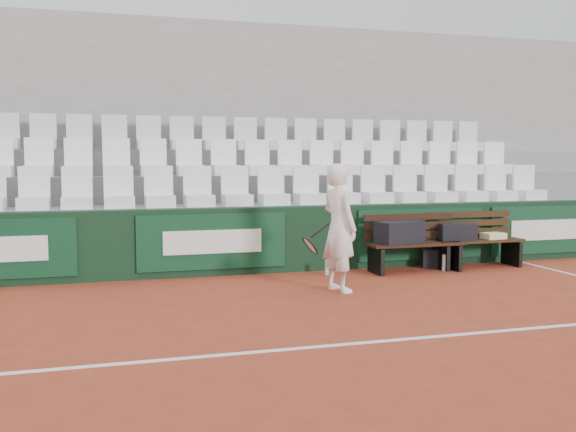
{
  "coord_description": "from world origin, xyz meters",
  "views": [
    {
      "loc": [
        -1.76,
        -5.46,
        1.72
      ],
      "look_at": [
        0.54,
        2.4,
        1.0
      ],
      "focal_mm": 40.0,
      "sensor_mm": 36.0,
      "label": 1
    }
  ],
  "objects_px": {
    "sports_bag_ground": "(438,258)",
    "water_bottle_far": "(444,263)",
    "bench_right": "(477,253)",
    "tennis_player": "(339,228)",
    "water_bottle_near": "(327,267)",
    "sports_bag_right": "(457,232)",
    "bench_left": "(415,257)",
    "sports_bag_left": "(400,232)"
  },
  "relations": [
    {
      "from": "sports_bag_ground",
      "to": "water_bottle_far",
      "type": "bearing_deg",
      "value": -100.78
    },
    {
      "from": "bench_right",
      "to": "tennis_player",
      "type": "relative_size",
      "value": 0.9
    },
    {
      "from": "bench_right",
      "to": "water_bottle_far",
      "type": "bearing_deg",
      "value": -166.02
    },
    {
      "from": "water_bottle_far",
      "to": "tennis_player",
      "type": "distance_m",
      "value": 2.44
    },
    {
      "from": "water_bottle_far",
      "to": "bench_right",
      "type": "bearing_deg",
      "value": 13.98
    },
    {
      "from": "water_bottle_near",
      "to": "tennis_player",
      "type": "height_order",
      "value": "tennis_player"
    },
    {
      "from": "sports_bag_right",
      "to": "bench_left",
      "type": "bearing_deg",
      "value": -172.77
    },
    {
      "from": "sports_bag_left",
      "to": "tennis_player",
      "type": "distance_m",
      "value": 1.78
    },
    {
      "from": "water_bottle_near",
      "to": "tennis_player",
      "type": "relative_size",
      "value": 0.14
    },
    {
      "from": "sports_bag_left",
      "to": "sports_bag_ground",
      "type": "xyz_separation_m",
      "value": [
        0.78,
        0.22,
        -0.47
      ]
    },
    {
      "from": "bench_right",
      "to": "sports_bag_right",
      "type": "bearing_deg",
      "value": -178.56
    },
    {
      "from": "bench_right",
      "to": "tennis_player",
      "type": "distance_m",
      "value": 3.09
    },
    {
      "from": "sports_bag_ground",
      "to": "bench_right",
      "type": "bearing_deg",
      "value": -13.55
    },
    {
      "from": "sports_bag_ground",
      "to": "water_bottle_near",
      "type": "relative_size",
      "value": 2.19
    },
    {
      "from": "water_bottle_near",
      "to": "water_bottle_far",
      "type": "bearing_deg",
      "value": -5.44
    },
    {
      "from": "sports_bag_left",
      "to": "sports_bag_right",
      "type": "distance_m",
      "value": 1.04
    },
    {
      "from": "sports_bag_right",
      "to": "water_bottle_far",
      "type": "xyz_separation_m",
      "value": [
        -0.31,
        -0.16,
        -0.45
      ]
    },
    {
      "from": "water_bottle_near",
      "to": "tennis_player",
      "type": "distance_m",
      "value": 1.39
    },
    {
      "from": "sports_bag_right",
      "to": "tennis_player",
      "type": "bearing_deg",
      "value": -154.91
    },
    {
      "from": "bench_left",
      "to": "bench_right",
      "type": "bearing_deg",
      "value": 5.42
    },
    {
      "from": "bench_right",
      "to": "water_bottle_near",
      "type": "bearing_deg",
      "value": 179.79
    },
    {
      "from": "sports_bag_left",
      "to": "water_bottle_near",
      "type": "bearing_deg",
      "value": 176.13
    },
    {
      "from": "bench_left",
      "to": "sports_bag_right",
      "type": "bearing_deg",
      "value": 7.23
    },
    {
      "from": "sports_bag_ground",
      "to": "water_bottle_far",
      "type": "relative_size",
      "value": 1.95
    },
    {
      "from": "sports_bag_left",
      "to": "sports_bag_ground",
      "type": "distance_m",
      "value": 0.93
    },
    {
      "from": "bench_left",
      "to": "bench_right",
      "type": "relative_size",
      "value": 1.0
    },
    {
      "from": "bench_left",
      "to": "sports_bag_ground",
      "type": "bearing_deg",
      "value": 25.65
    },
    {
      "from": "bench_right",
      "to": "sports_bag_left",
      "type": "height_order",
      "value": "sports_bag_left"
    },
    {
      "from": "sports_bag_right",
      "to": "tennis_player",
      "type": "distance_m",
      "value": 2.7
    },
    {
      "from": "sports_bag_right",
      "to": "water_bottle_near",
      "type": "height_order",
      "value": "sports_bag_right"
    },
    {
      "from": "sports_bag_left",
      "to": "water_bottle_far",
      "type": "height_order",
      "value": "sports_bag_left"
    },
    {
      "from": "bench_right",
      "to": "sports_bag_ground",
      "type": "relative_size",
      "value": 3.0
    },
    {
      "from": "sports_bag_ground",
      "to": "water_bottle_far",
      "type": "height_order",
      "value": "sports_bag_ground"
    },
    {
      "from": "bench_left",
      "to": "tennis_player",
      "type": "relative_size",
      "value": 0.9
    },
    {
      "from": "bench_left",
      "to": "water_bottle_near",
      "type": "xyz_separation_m",
      "value": [
        -1.39,
        0.12,
        -0.11
      ]
    },
    {
      "from": "sports_bag_left",
      "to": "sports_bag_right",
      "type": "height_order",
      "value": "sports_bag_left"
    },
    {
      "from": "sports_bag_ground",
      "to": "water_bottle_far",
      "type": "distance_m",
      "value": 0.32
    },
    {
      "from": "bench_left",
      "to": "sports_bag_right",
      "type": "height_order",
      "value": "sports_bag_right"
    },
    {
      "from": "bench_left",
      "to": "bench_right",
      "type": "height_order",
      "value": "same"
    },
    {
      "from": "water_bottle_far",
      "to": "tennis_player",
      "type": "height_order",
      "value": "tennis_player"
    },
    {
      "from": "bench_right",
      "to": "tennis_player",
      "type": "height_order",
      "value": "tennis_player"
    },
    {
      "from": "bench_left",
      "to": "sports_bag_left",
      "type": "height_order",
      "value": "sports_bag_left"
    }
  ]
}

